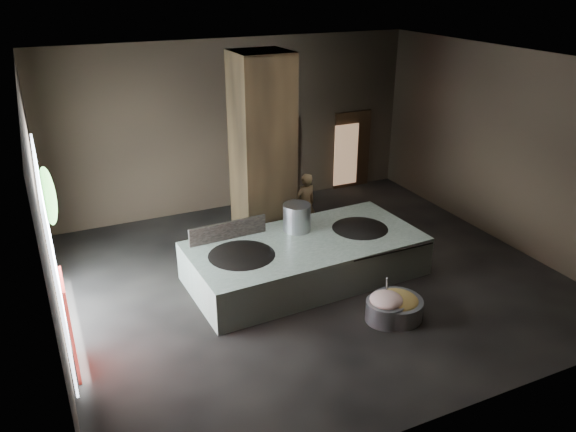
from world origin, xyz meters
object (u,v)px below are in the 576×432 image
hearth_platform (306,258)px  cook (305,204)px  veg_basin (396,308)px  wok_left (242,259)px  stock_pot (297,218)px  wok_right (360,232)px  meat_basin (385,311)px

hearth_platform → cook: 2.17m
cook → hearth_platform: bearing=53.8°
hearth_platform → veg_basin: size_ratio=4.94×
cook → veg_basin: cook is taller
wok_left → stock_pot: (1.50, 0.60, 0.38)m
wok_left → stock_pot: bearing=21.8°
wok_right → stock_pot: bearing=159.0°
wok_right → stock_pot: (-1.30, 0.50, 0.38)m
stock_pot → wok_right: bearing=-21.0°
wok_left → meat_basin: size_ratio=2.08×
cook → veg_basin: size_ratio=1.59×
wok_right → meat_basin: 2.35m
hearth_platform → wok_right: size_ratio=3.41×
cook → wok_left: bearing=29.4°
meat_basin → veg_basin: bearing=4.9°
hearth_platform → cook: size_ratio=3.11×
wok_right → cook: 1.92m
stock_pot → cook: (0.89, 1.38, -0.34)m
hearth_platform → wok_right: 1.39m
veg_basin → cook: bearing=89.1°
hearth_platform → cook: cook is taller
wok_left → wok_right: size_ratio=1.07×
hearth_platform → veg_basin: bearing=-70.0°
wok_right → cook: bearing=102.3°
stock_pot → meat_basin: size_ratio=0.86×
wok_left → stock_pot: 1.66m
meat_basin → wok_right: bearing=71.3°
stock_pot → veg_basin: size_ratio=0.64×
hearth_platform → meat_basin: hearth_platform is taller
wok_left → veg_basin: (2.33, -2.04, -0.57)m
veg_basin → wok_right: bearing=77.6°
hearth_platform → stock_pot: stock_pot is taller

